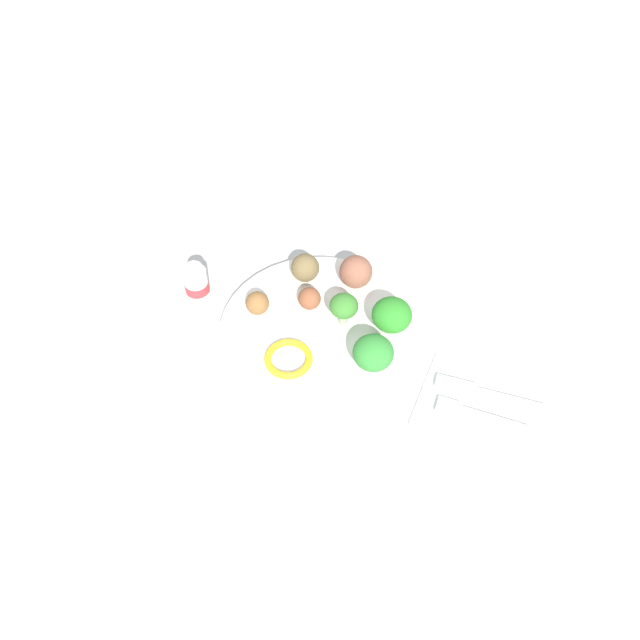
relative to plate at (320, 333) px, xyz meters
name	(u,v)px	position (x,y,z in m)	size (l,w,h in m)	color
ground_plane	(320,336)	(0.00, 0.00, -0.01)	(4.00, 4.00, 0.00)	#B2B2AD
plate	(320,333)	(0.00, 0.00, 0.00)	(0.28, 0.28, 0.02)	white
broccoli_floret_front_right	(392,315)	(-0.09, -0.04, 0.04)	(0.05, 0.05, 0.06)	#9CC67C
broccoli_floret_center	(344,307)	(-0.02, -0.03, 0.04)	(0.04, 0.04, 0.05)	#90CF83
broccoli_floret_back_left	(373,353)	(-0.09, 0.03, 0.04)	(0.05, 0.05, 0.06)	#A0BE7E
meatball_front_left	(356,272)	(-0.01, -0.10, 0.03)	(0.05, 0.05, 0.05)	brown
meatball_back_left	(305,268)	(0.06, -0.08, 0.03)	(0.04, 0.04, 0.04)	brown
meatball_far_rim	(257,303)	(0.09, 0.01, 0.02)	(0.03, 0.03, 0.03)	brown
meatball_mid_left	(310,298)	(0.03, -0.03, 0.02)	(0.03, 0.03, 0.03)	brown
pepper_ring_back_left	(289,359)	(0.01, 0.07, 0.01)	(0.06, 0.06, 0.01)	yellow
napkin	(486,408)	(-0.25, 0.01, -0.01)	(0.17, 0.12, 0.01)	white
fork	(477,415)	(-0.24, 0.03, 0.00)	(0.12, 0.03, 0.01)	silver
knife	(484,394)	(-0.24, 0.00, 0.00)	(0.15, 0.04, 0.01)	white
yogurt_bottle	(197,284)	(0.19, 0.01, 0.02)	(0.03, 0.03, 0.07)	white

